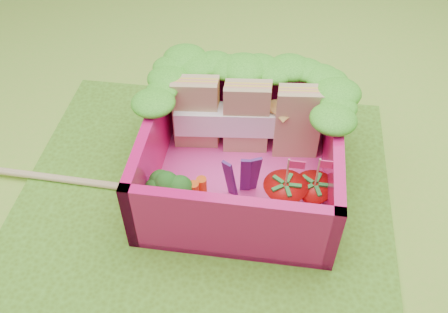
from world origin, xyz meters
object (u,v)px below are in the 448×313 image
Objects in this scene: sandwich_stack at (248,118)px; strawberry_right at (313,198)px; broccoli at (169,190)px; strawberry_left at (284,199)px; chopsticks at (56,178)px; bento_box at (241,156)px.

sandwich_stack reaches higher than strawberry_right.
broccoli is 0.61× the size of strawberry_left.
broccoli is at bearing -11.36° from chopsticks.
sandwich_stack is at bearing 88.96° from bento_box.
sandwich_stack is 3.36× the size of broccoli.
bento_box is 0.43m from strawberry_left.
strawberry_right is (0.19, 0.05, -0.01)m from strawberry_left.
chopsticks is (-1.64, 0.11, -0.18)m from strawberry_left.
bento_box is 2.57× the size of strawberry_right.
sandwich_stack is 0.52× the size of chopsticks.
strawberry_left is at bearing -41.87° from bento_box.
strawberry_left reaches higher than broccoli.
chopsticks is (-1.33, -0.17, -0.25)m from bento_box.
strawberry_right is 0.24× the size of chopsticks.
sandwich_stack reaches higher than chopsticks.
strawberry_right is at bearing 6.86° from broccoli.
sandwich_stack is at bearing 131.13° from strawberry_right.
broccoli is 0.63× the size of strawberry_right.
chopsticks is at bearing 168.64° from broccoli.
sandwich_stack is 0.70m from strawberry_left.
strawberry_right is (0.50, -0.23, -0.09)m from bento_box.
broccoli is (-0.43, -0.35, -0.03)m from bento_box.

